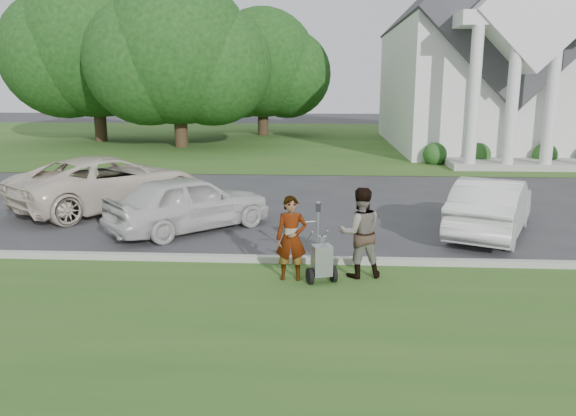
# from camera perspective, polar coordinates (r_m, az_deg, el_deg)

# --- Properties ---
(ground) EXTENTS (120.00, 120.00, 0.00)m
(ground) POSITION_cam_1_polar(r_m,az_deg,el_deg) (11.24, 1.98, -6.54)
(ground) COLOR #333335
(ground) RESTS_ON ground
(grass_strip) EXTENTS (80.00, 7.00, 0.01)m
(grass_strip) POSITION_cam_1_polar(r_m,az_deg,el_deg) (8.46, 1.42, -13.17)
(grass_strip) COLOR #2D561D
(grass_strip) RESTS_ON ground
(church_lawn) EXTENTS (80.00, 30.00, 0.01)m
(church_lawn) POSITION_cam_1_polar(r_m,az_deg,el_deg) (37.79, 3.07, 6.97)
(church_lawn) COLOR #2D561D
(church_lawn) RESTS_ON ground
(curb) EXTENTS (80.00, 0.18, 0.15)m
(curb) POSITION_cam_1_polar(r_m,az_deg,el_deg) (11.73, 2.05, -5.32)
(curb) COLOR #9E9E93
(curb) RESTS_ON ground
(church) EXTENTS (9.19, 19.00, 24.10)m
(church) POSITION_cam_1_polar(r_m,az_deg,el_deg) (34.92, 18.67, 15.64)
(church) COLOR white
(church) RESTS_ON ground
(tree_left) EXTENTS (10.63, 8.40, 9.71)m
(tree_left) POSITION_cam_1_polar(r_m,az_deg,el_deg) (33.67, -11.14, 14.77)
(tree_left) COLOR #332316
(tree_left) RESTS_ON ground
(tree_far) EXTENTS (11.64, 9.20, 10.73)m
(tree_far) POSITION_cam_1_polar(r_m,az_deg,el_deg) (38.41, -19.02, 14.91)
(tree_far) COLOR #332316
(tree_far) RESTS_ON ground
(tree_back) EXTENTS (9.61, 7.60, 8.89)m
(tree_back) POSITION_cam_1_polar(r_m,az_deg,el_deg) (40.84, -2.62, 14.02)
(tree_back) COLOR #332316
(tree_back) RESTS_ON ground
(striping_cart) EXTENTS (0.75, 1.14, 0.99)m
(striping_cart) POSITION_cam_1_polar(r_m,az_deg,el_deg) (10.54, 3.43, -5.42)
(striping_cart) COLOR black
(striping_cart) RESTS_ON ground
(person_left) EXTENTS (0.60, 0.40, 1.61)m
(person_left) POSITION_cam_1_polar(r_m,az_deg,el_deg) (10.58, 0.34, -3.18)
(person_left) COLOR #999999
(person_left) RESTS_ON ground
(person_right) EXTENTS (0.96, 0.82, 1.75)m
(person_right) POSITION_cam_1_polar(r_m,az_deg,el_deg) (10.81, 7.31, -2.56)
(person_right) COLOR #999999
(person_right) RESTS_ON ground
(parking_meter_near) EXTENTS (0.10, 0.09, 1.39)m
(parking_meter_near) POSITION_cam_1_polar(r_m,az_deg,el_deg) (11.20, 3.06, -1.95)
(parking_meter_near) COLOR #9A9CA2
(parking_meter_near) RESTS_ON ground
(car_a) EXTENTS (5.56, 6.07, 1.57)m
(car_a) POSITION_cam_1_polar(r_m,az_deg,el_deg) (17.59, -17.71, 2.51)
(car_a) COLOR beige
(car_a) RESTS_ON ground
(car_b) EXTENTS (4.26, 4.12, 1.44)m
(car_b) POSITION_cam_1_polar(r_m,az_deg,el_deg) (14.43, -9.97, 0.54)
(car_b) COLOR silver
(car_b) RESTS_ON ground
(car_d) EXTENTS (3.13, 4.52, 1.41)m
(car_d) POSITION_cam_1_polar(r_m,az_deg,el_deg) (14.72, 19.93, 0.16)
(car_d) COLOR silver
(car_d) RESTS_ON ground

